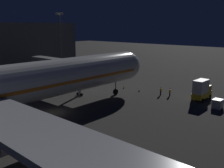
# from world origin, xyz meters

# --- Properties ---
(ground_plane) EXTENTS (320.00, 320.00, 0.00)m
(ground_plane) POSITION_xyz_m (0.00, 0.00, 0.00)
(ground_plane) COLOR #383533
(jet_bridge) EXTENTS (18.64, 3.40, 7.42)m
(jet_bridge) POSITION_xyz_m (10.23, -10.35, 5.88)
(jet_bridge) COLOR #9E9E99
(jet_bridge) RESTS_ON ground_plane
(apron_floodlight_mast) EXTENTS (2.90, 0.50, 18.00)m
(apron_floodlight_mast) POSITION_xyz_m (25.50, -21.50, 10.44)
(apron_floodlight_mast) COLOR #59595E
(apron_floodlight_mast) RESTS_ON ground_plane
(cargo_truck_aft) EXTENTS (2.36, 5.34, 4.02)m
(cargo_truck_aft) POSITION_xyz_m (-15.18, -24.53, 1.99)
(cargo_truck_aft) COLOR yellow
(cargo_truck_aft) RESTS_ON ground_plane
(baggage_container_near_belt) EXTENTS (1.54, 1.78, 1.65)m
(baggage_container_near_belt) POSITION_xyz_m (-19.73, -20.88, 0.82)
(baggage_container_near_belt) COLOR #B7BABF
(baggage_container_near_belt) RESTS_ON ground_plane
(ground_crew_by_belt_loader) EXTENTS (0.40, 0.40, 1.75)m
(ground_crew_by_belt_loader) POSITION_xyz_m (-7.39, -22.06, 0.96)
(ground_crew_by_belt_loader) COLOR black
(ground_crew_by_belt_loader) RESTS_ON ground_plane
(ground_crew_marshaller_fwd) EXTENTS (0.40, 0.40, 1.66)m
(ground_crew_marshaller_fwd) POSITION_xyz_m (-9.21, -22.68, 0.91)
(ground_crew_marshaller_fwd) COLOR black
(ground_crew_marshaller_fwd) RESTS_ON ground_plane
(traffic_cone_nose_port) EXTENTS (0.36, 0.36, 0.55)m
(traffic_cone_nose_port) POSITION_xyz_m (-2.20, -21.50, 0.28)
(traffic_cone_nose_port) COLOR orange
(traffic_cone_nose_port) RESTS_ON ground_plane
(traffic_cone_nose_starboard) EXTENTS (0.36, 0.36, 0.55)m
(traffic_cone_nose_starboard) POSITION_xyz_m (2.20, -21.50, 0.28)
(traffic_cone_nose_starboard) COLOR orange
(traffic_cone_nose_starboard) RESTS_ON ground_plane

